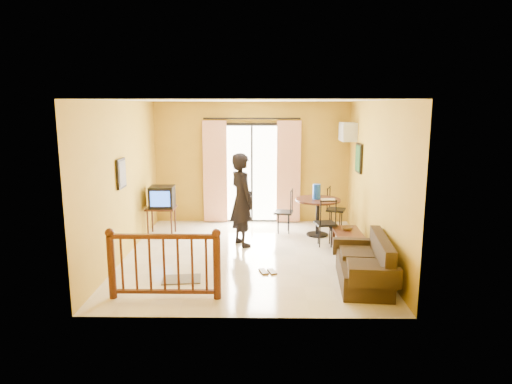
{
  "coord_description": "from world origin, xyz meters",
  "views": [
    {
      "loc": [
        0.23,
        -8.02,
        2.74
      ],
      "look_at": [
        0.13,
        0.2,
        1.15
      ],
      "focal_mm": 32.0,
      "sensor_mm": 36.0,
      "label": 1
    }
  ],
  "objects_px": {
    "coffee_table": "(347,238)",
    "standing_person": "(242,200)",
    "sofa": "(367,267)",
    "television": "(162,197)",
    "dining_table": "(318,207)"
  },
  "relations": [
    {
      "from": "coffee_table",
      "to": "standing_person",
      "type": "relative_size",
      "value": 0.48
    },
    {
      "from": "standing_person",
      "to": "coffee_table",
      "type": "bearing_deg",
      "value": -130.22
    },
    {
      "from": "dining_table",
      "to": "standing_person",
      "type": "relative_size",
      "value": 0.52
    },
    {
      "from": "television",
      "to": "dining_table",
      "type": "bearing_deg",
      "value": -1.94
    },
    {
      "from": "television",
      "to": "coffee_table",
      "type": "bearing_deg",
      "value": -18.13
    },
    {
      "from": "coffee_table",
      "to": "standing_person",
      "type": "height_order",
      "value": "standing_person"
    },
    {
      "from": "sofa",
      "to": "dining_table",
      "type": "bearing_deg",
      "value": 104.03
    },
    {
      "from": "dining_table",
      "to": "standing_person",
      "type": "xyz_separation_m",
      "value": [
        -1.57,
        -0.7,
        0.29
      ]
    },
    {
      "from": "sofa",
      "to": "standing_person",
      "type": "height_order",
      "value": "standing_person"
    },
    {
      "from": "dining_table",
      "to": "sofa",
      "type": "bearing_deg",
      "value": -80.76
    },
    {
      "from": "television",
      "to": "standing_person",
      "type": "xyz_separation_m",
      "value": [
        1.71,
        -0.71,
        0.09
      ]
    },
    {
      "from": "dining_table",
      "to": "coffee_table",
      "type": "bearing_deg",
      "value": -68.01
    },
    {
      "from": "standing_person",
      "to": "dining_table",
      "type": "bearing_deg",
      "value": -95.44
    },
    {
      "from": "television",
      "to": "coffee_table",
      "type": "height_order",
      "value": "television"
    },
    {
      "from": "dining_table",
      "to": "standing_person",
      "type": "bearing_deg",
      "value": -156.11
    }
  ]
}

